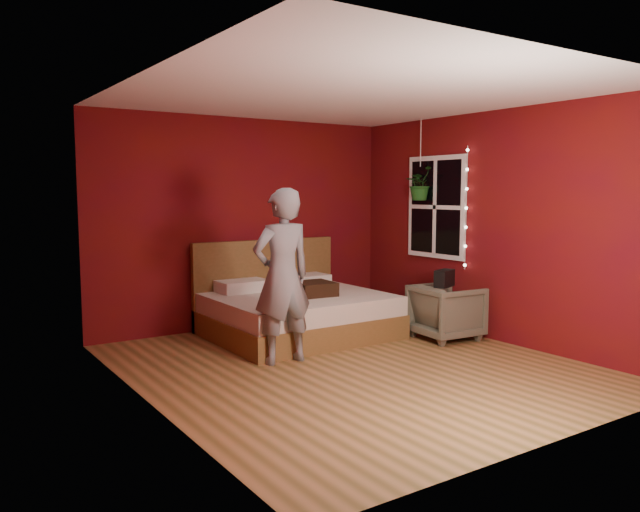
% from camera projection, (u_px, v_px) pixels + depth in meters
% --- Properties ---
extents(floor, '(4.50, 4.50, 0.00)m').
position_uv_depth(floor, '(352.00, 366.00, 6.08)').
color(floor, '#99693D').
rests_on(floor, ground).
extents(room_walls, '(4.04, 4.54, 2.62)m').
position_uv_depth(room_walls, '(353.00, 193.00, 5.91)').
color(room_walls, '#63120A').
rests_on(room_walls, ground).
extents(window, '(0.05, 0.97, 1.27)m').
position_uv_depth(window, '(436.00, 207.00, 7.76)').
color(window, white).
rests_on(window, room_walls).
extents(fairy_lights, '(0.04, 0.04, 1.45)m').
position_uv_depth(fairy_lights, '(466.00, 208.00, 7.31)').
color(fairy_lights, silver).
rests_on(fairy_lights, room_walls).
extents(bed, '(1.97, 1.68, 1.08)m').
position_uv_depth(bed, '(294.00, 311.00, 7.38)').
color(bed, brown).
rests_on(bed, ground).
extents(person, '(0.64, 0.42, 1.73)m').
position_uv_depth(person, '(282.00, 276.00, 6.13)').
color(person, gray).
rests_on(person, ground).
extents(armchair, '(0.76, 0.74, 0.63)m').
position_uv_depth(armchair, '(446.00, 312.00, 7.17)').
color(armchair, '#585745').
rests_on(armchair, ground).
extents(handbag, '(0.30, 0.22, 0.19)m').
position_uv_depth(handbag, '(444.00, 278.00, 6.98)').
color(handbag, black).
rests_on(handbag, armchair).
extents(throw_pillow, '(0.48, 0.48, 0.16)m').
position_uv_depth(throw_pillow, '(313.00, 289.00, 7.23)').
color(throw_pillow, '#321C10').
rests_on(throw_pillow, bed).
extents(hanging_plant, '(0.40, 0.36, 1.02)m').
position_uv_depth(hanging_plant, '(420.00, 184.00, 7.85)').
color(hanging_plant, silver).
rests_on(hanging_plant, room_walls).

